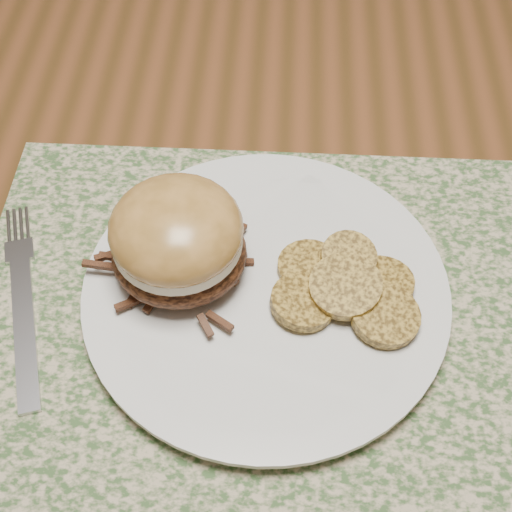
% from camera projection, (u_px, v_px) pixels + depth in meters
% --- Properties ---
extents(dining_table, '(1.50, 0.90, 0.75)m').
position_uv_depth(dining_table, '(293.00, 320.00, 0.63)').
color(dining_table, brown).
rests_on(dining_table, ground).
extents(placemat, '(0.45, 0.33, 0.00)m').
position_uv_depth(placemat, '(265.00, 308.00, 0.54)').
color(placemat, '#38562C').
rests_on(placemat, dining_table).
extents(dinner_plate, '(0.26, 0.26, 0.02)m').
position_uv_depth(dinner_plate, '(266.00, 292.00, 0.54)').
color(dinner_plate, silver).
rests_on(dinner_plate, placemat).
extents(pork_sandwich, '(0.10, 0.10, 0.08)m').
position_uv_depth(pork_sandwich, '(177.00, 240.00, 0.51)').
color(pork_sandwich, black).
rests_on(pork_sandwich, dinner_plate).
extents(roasted_potatoes, '(0.12, 0.11, 0.03)m').
position_uv_depth(roasted_potatoes, '(346.00, 286.00, 0.52)').
color(roasted_potatoes, '#AC8532').
rests_on(roasted_potatoes, dinner_plate).
extents(fork, '(0.07, 0.19, 0.00)m').
position_uv_depth(fork, '(23.00, 300.00, 0.54)').
color(fork, '#B1B1B8').
rests_on(fork, placemat).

